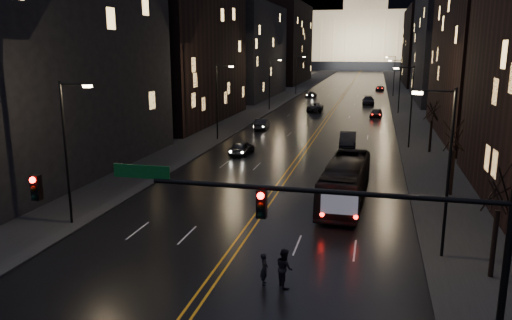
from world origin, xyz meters
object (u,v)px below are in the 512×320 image
Objects in this scene: traffic_signal at (331,223)px; receding_car_a at (348,139)px; oncoming_car_a at (242,148)px; pedestrian_b at (284,268)px; pedestrian_a at (264,269)px; bus at (345,182)px; oncoming_car_b at (262,124)px.

traffic_signal is 3.40× the size of receding_car_a.
traffic_signal reaches higher than oncoming_car_a.
pedestrian_a is at bearing 61.84° from pedestrian_b.
traffic_signal is 39.97m from receding_car_a.
oncoming_car_a is 2.80× the size of pedestrian_a.
bus is at bearing -39.41° from pedestrian_b.
bus is at bearing -88.98° from receding_car_a.
oncoming_car_a is at bearing 131.61° from bus.
receding_car_a is at bearing 137.50° from oncoming_car_b.
bus is 2.58× the size of oncoming_car_a.
oncoming_car_b is at bearing 105.37° from traffic_signal.
pedestrian_b is (0.95, 0.05, 0.15)m from pedestrian_a.
oncoming_car_a is 0.96× the size of oncoming_car_b.
oncoming_car_b is 45.35m from pedestrian_b.
receding_car_a is (11.98, -9.27, 0.09)m from oncoming_car_b.
traffic_signal is at bearing -153.56° from pedestrian_a.
bus reaches higher than oncoming_car_b.
oncoming_car_b is (-13.47, 48.99, -4.36)m from traffic_signal.
traffic_signal is at bearing 100.61° from oncoming_car_b.
oncoming_car_b is (-12.97, 30.53, -0.82)m from bus.
pedestrian_b is at bearing 116.04° from traffic_signal.
oncoming_car_a is at bearing 90.58° from oncoming_car_b.
traffic_signal is 51.00m from oncoming_car_b.
oncoming_car_a is (-11.95, 32.79, -4.36)m from traffic_signal.
traffic_signal is 9.28× the size of pedestrian_b.
pedestrian_a is 0.83× the size of pedestrian_b.
oncoming_car_b is at bearing -17.11° from pedestrian_b.
oncoming_car_a is at bearing 9.14° from pedestrian_a.
oncoming_car_a is 29.37m from pedestrian_b.
pedestrian_a is at bearing -99.13° from bus.
bus is at bearing 91.54° from traffic_signal.
oncoming_car_a is 0.86× the size of receding_car_a.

